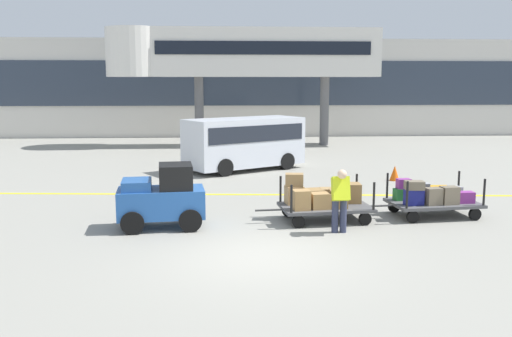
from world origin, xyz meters
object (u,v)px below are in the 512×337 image
baggage_tug (162,198)px  shuttle_van (244,140)px  baggage_handler (340,198)px  safety_cone_near (395,173)px  baggage_cart_middle (432,197)px  baggage_cart_lead (322,199)px

baggage_tug → shuttle_van: bearing=75.0°
baggage_tug → baggage_handler: 4.34m
safety_cone_near → shuttle_van: bearing=152.2°
baggage_tug → safety_cone_near: (7.75, 6.15, -0.48)m
baggage_tug → safety_cone_near: bearing=38.5°
baggage_tug → baggage_cart_middle: (7.07, 0.71, -0.23)m
shuttle_van → baggage_handler: bearing=-79.2°
baggage_cart_lead → safety_cone_near: 6.78m
baggage_cart_lead → shuttle_van: 8.67m
baggage_cart_lead → baggage_tug: bearing=-173.2°
baggage_tug → baggage_handler: baggage_tug is taller
shuttle_van → baggage_tug: bearing=-105.0°
baggage_tug → shuttle_van: shuttle_van is taller
baggage_cart_lead → baggage_cart_middle: baggage_cart_lead is taller
baggage_tug → shuttle_van: size_ratio=0.43×
baggage_handler → baggage_tug: bearing=169.5°
baggage_tug → safety_cone_near: 9.91m
baggage_cart_middle → baggage_handler: 3.20m
baggage_cart_lead → baggage_cart_middle: bearing=4.3°
baggage_tug → baggage_cart_lead: baggage_tug is taller
baggage_handler → shuttle_van: shuttle_van is taller
baggage_tug → baggage_cart_middle: size_ratio=0.72×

